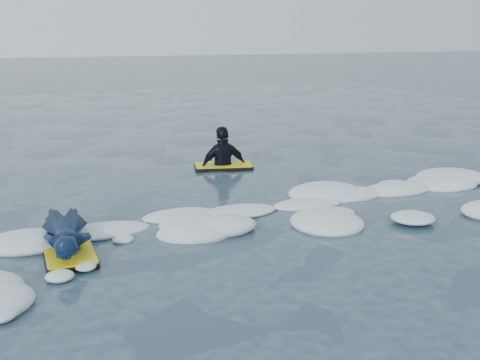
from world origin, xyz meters
The scene contains 4 objects.
ground centered at (0.00, 0.00, 0.00)m, with size 120.00×120.00×0.00m, color #18293A.
foam_band centered at (0.00, 1.03, 0.00)m, with size 12.00×3.10×0.30m, color white, non-canonical shape.
prone_woman_unit centered at (-1.50, 0.78, 0.21)m, with size 0.70×1.63×0.41m.
waiting_rider_unit centered at (1.84, 4.35, -0.01)m, with size 1.23×0.86×1.68m.
Camera 1 is at (-2.09, -6.44, 2.61)m, focal length 45.00 mm.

